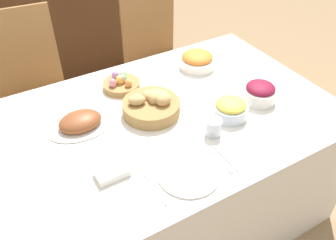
{
  "coord_description": "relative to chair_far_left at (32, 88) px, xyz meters",
  "views": [
    {
      "loc": [
        -0.63,
        -1.14,
        1.77
      ],
      "look_at": [
        -0.01,
        -0.08,
        0.77
      ],
      "focal_mm": 38.0,
      "sensor_mm": 36.0,
      "label": 1
    }
  ],
  "objects": [
    {
      "name": "sideboard",
      "position": [
        0.58,
        1.01,
        -0.07
      ],
      "size": [
        1.31,
        0.44,
        0.92
      ],
      "color": "#4C2D19",
      "rests_on": "ground"
    },
    {
      "name": "dining_table",
      "position": [
        0.43,
        -0.87,
        -0.16
      ],
      "size": [
        1.67,
        1.06,
        0.73
      ],
      "color": "white",
      "rests_on": "ground"
    },
    {
      "name": "fork",
      "position": [
        0.2,
        -1.24,
        0.21
      ],
      "size": [
        0.01,
        0.17,
        0.0
      ],
      "rotation": [
        0.0,
        0.0,
        -0.0
      ],
      "color": "#B7B7BC",
      "rests_on": "dining_table"
    },
    {
      "name": "beet_salad_bowl",
      "position": [
        0.92,
        -1.0,
        0.25
      ],
      "size": [
        0.17,
        0.17,
        0.1
      ],
      "color": "silver",
      "rests_on": "dining_table"
    },
    {
      "name": "ground_plane",
      "position": [
        0.43,
        -0.87,
        -0.53
      ],
      "size": [
        12.0,
        12.0,
        0.0
      ],
      "primitive_type": "plane",
      "color": "#937551"
    },
    {
      "name": "bread_basket",
      "position": [
        0.41,
        -0.82,
        0.25
      ],
      "size": [
        0.27,
        0.27,
        0.11
      ],
      "color": "#9E7542",
      "rests_on": "dining_table"
    },
    {
      "name": "carrot_bowl",
      "position": [
        0.83,
        -0.58,
        0.25
      ],
      "size": [
        0.2,
        0.2,
        0.09
      ],
      "color": "silver",
      "rests_on": "dining_table"
    },
    {
      "name": "drinking_cup",
      "position": [
        0.57,
        -1.1,
        0.24
      ],
      "size": [
        0.07,
        0.07,
        0.08
      ],
      "color": "silver",
      "rests_on": "dining_table"
    },
    {
      "name": "chair_far_right",
      "position": [
        0.89,
        0.0,
        0.0
      ],
      "size": [
        0.44,
        0.44,
        1.0
      ],
      "rotation": [
        0.0,
        0.0,
        0.05
      ],
      "color": "olive",
      "rests_on": "ground"
    },
    {
      "name": "butter_dish",
      "position": [
        0.09,
        -1.1,
        0.22
      ],
      "size": [
        0.13,
        0.08,
        0.03
      ],
      "color": "silver",
      "rests_on": "dining_table"
    },
    {
      "name": "pineapple_bowl",
      "position": [
        0.71,
        -1.03,
        0.25
      ],
      "size": [
        0.16,
        0.16,
        0.09
      ],
      "color": "silver",
      "rests_on": "dining_table"
    },
    {
      "name": "knife",
      "position": [
        0.5,
        -1.24,
        0.21
      ],
      "size": [
        0.01,
        0.17,
        0.0
      ],
      "rotation": [
        0.0,
        0.0,
        -0.0
      ],
      "color": "#B7B7BC",
      "rests_on": "dining_table"
    },
    {
      "name": "chair_far_left",
      "position": [
        0.0,
        0.0,
        0.0
      ],
      "size": [
        0.46,
        0.46,
        1.0
      ],
      "rotation": [
        0.0,
        0.0,
        -0.1
      ],
      "color": "olive",
      "rests_on": "ground"
    },
    {
      "name": "dinner_plate",
      "position": [
        0.35,
        -1.24,
        0.21
      ],
      "size": [
        0.25,
        0.25,
        0.01
      ],
      "color": "silver",
      "rests_on": "dining_table"
    },
    {
      "name": "spoon",
      "position": [
        0.53,
        -1.24,
        0.21
      ],
      "size": [
        0.01,
        0.17,
        0.0
      ],
      "rotation": [
        0.0,
        0.0,
        0.0
      ],
      "color": "#B7B7BC",
      "rests_on": "dining_table"
    },
    {
      "name": "egg_basket",
      "position": [
        0.37,
        -0.56,
        0.23
      ],
      "size": [
        0.19,
        0.19,
        0.08
      ],
      "color": "#9E7542",
      "rests_on": "dining_table"
    },
    {
      "name": "ham_platter",
      "position": [
        0.08,
        -0.75,
        0.23
      ],
      "size": [
        0.3,
        0.21,
        0.07
      ],
      "color": "silver",
      "rests_on": "dining_table"
    }
  ]
}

